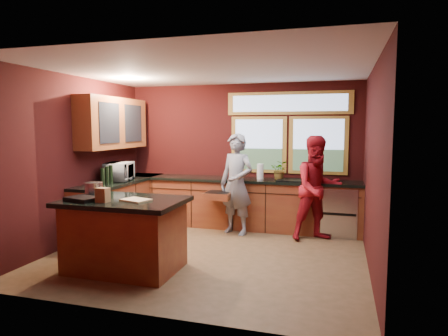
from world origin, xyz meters
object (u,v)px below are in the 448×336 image
at_px(cutting_board, 136,200).
at_px(island, 125,234).
at_px(person_grey, 237,184).
at_px(person_red, 318,188).
at_px(stock_pot, 94,189).

bearing_deg(cutting_board, island, 165.96).
height_order(island, person_grey, person_grey).
height_order(person_red, cutting_board, person_red).
xyz_separation_m(island, stock_pot, (-0.55, 0.15, 0.56)).
relative_size(person_grey, cutting_board, 5.06).
relative_size(island, cutting_board, 4.43).
bearing_deg(cutting_board, person_grey, 71.04).
bearing_deg(island, person_grey, 66.04).
height_order(person_grey, person_red, person_grey).
relative_size(island, person_grey, 0.87).
distance_m(person_grey, cutting_board, 2.33).
relative_size(person_red, stock_pot, 7.26).
xyz_separation_m(person_grey, cutting_board, (-0.76, -2.21, 0.07)).
distance_m(person_grey, person_red, 1.39).
xyz_separation_m(person_red, stock_pot, (-2.90, -2.01, 0.16)).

